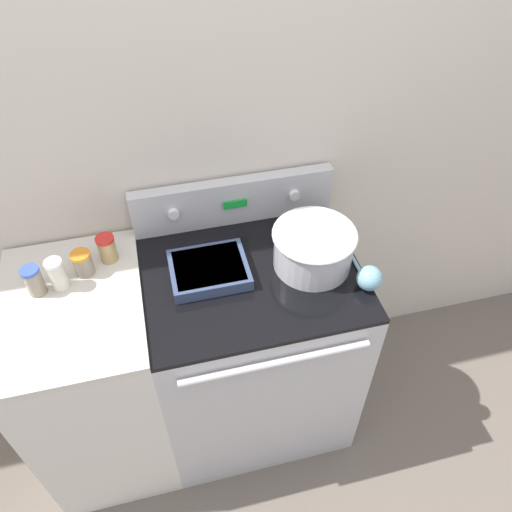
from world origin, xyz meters
The scene contains 12 objects.
ground_plane centered at (0.00, 0.00, 0.00)m, with size 12.00×12.00×0.00m, color #6B6056.
kitchen_wall centered at (0.00, 0.66, 1.25)m, with size 8.00×0.05×2.50m.
stove_range centered at (0.00, 0.31, 0.47)m, with size 0.77×0.66×0.93m.
control_panel centered at (0.00, 0.60, 1.03)m, with size 0.77×0.07×0.19m.
side_counter centered at (-0.62, 0.31, 0.47)m, with size 0.47×0.63×0.94m.
mixing_bowl centered at (0.22, 0.30, 1.02)m, with size 0.29×0.29×0.15m.
casserole_dish centered at (-0.15, 0.34, 0.96)m, with size 0.27×0.22×0.05m.
ladle centered at (0.37, 0.16, 0.97)m, with size 0.09×0.27×0.09m.
spice_jar_red_cap centered at (-0.48, 0.49, 1.00)m, with size 0.06×0.06×0.10m.
spice_jar_orange_cap centered at (-0.56, 0.44, 0.99)m, with size 0.07×0.07×0.09m.
spice_jar_white_cap centered at (-0.64, 0.39, 1.01)m, with size 0.06×0.06×0.12m.
spice_jar_blue_cap centered at (-0.72, 0.39, 1.00)m, with size 0.06×0.06×0.11m.
Camera 1 is at (-0.27, -0.85, 2.21)m, focal length 35.00 mm.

